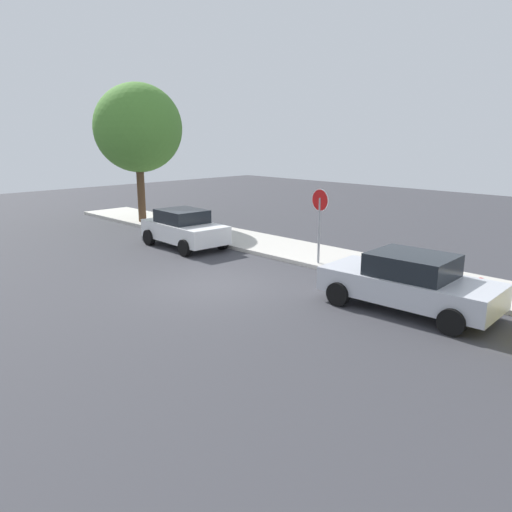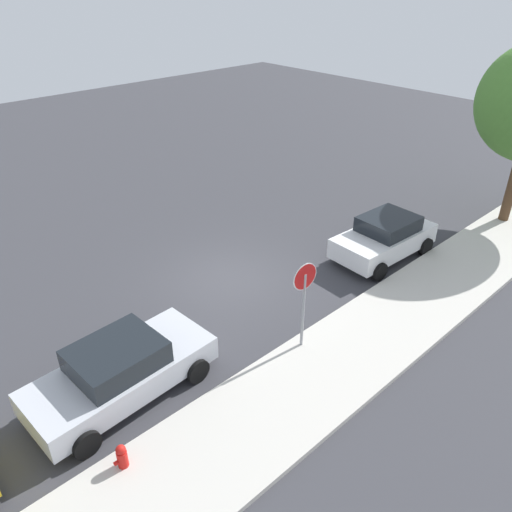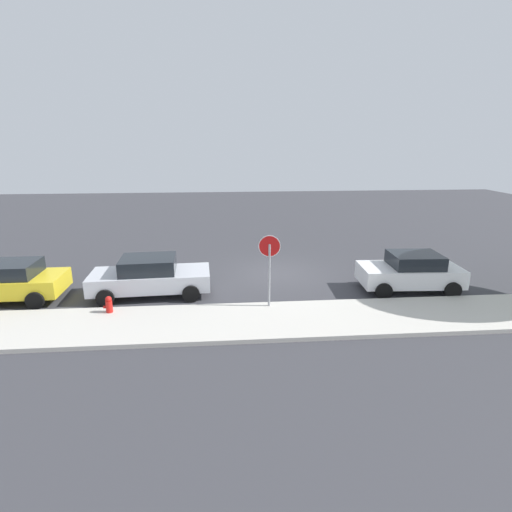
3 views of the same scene
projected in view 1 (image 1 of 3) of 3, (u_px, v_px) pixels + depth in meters
name	position (u px, v px, depth m)	size (l,w,h in m)	color
ground_plane	(214.00, 286.00, 15.06)	(60.00, 60.00, 0.00)	#38383D
sidewalk_curb	(319.00, 256.00, 18.48)	(32.00, 2.78, 0.14)	beige
stop_sign	(320.00, 214.00, 16.79)	(0.75, 0.10, 2.69)	gray
parked_car_silver	(409.00, 282.00, 12.82)	(4.55, 2.26, 1.50)	silver
parked_car_white	(184.00, 228.00, 20.08)	(3.94, 2.15, 1.52)	white
street_tree_near_corner	(138.00, 128.00, 24.48)	(4.31, 4.31, 6.92)	#513823
fire_hydrant	(480.00, 290.00, 13.43)	(0.30, 0.22, 0.72)	red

